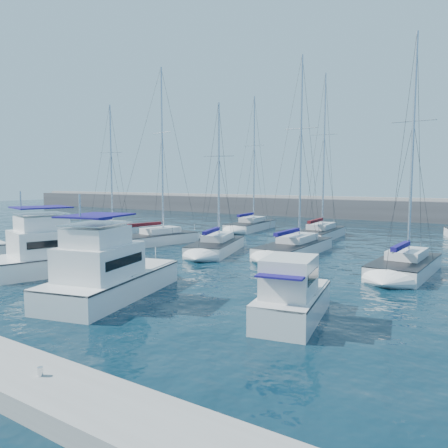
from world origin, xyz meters
The scene contains 13 objects.
ground centered at (0.00, 0.00, 0.00)m, with size 220.00×220.00×0.00m, color black.
breakwater centered at (0.00, 52.00, 1.05)m, with size 160.00×6.00×4.45m.
dock_cleat_near_stbd centered at (8.00, -11.00, 0.72)m, with size 0.16×0.16×0.25m, color silver.
motor_yacht_port_inner centered at (-6.09, -0.38, 1.13)m, with size 6.11×9.24×4.69m.
motor_yacht_stbd_inner centered at (1.69, -2.97, 1.13)m, with size 5.35×9.09×4.69m.
motor_yacht_stbd_outer centered at (10.96, -1.22, 0.94)m, with size 3.32×5.84×3.20m.
sailboat_mid_a centered at (-17.52, 14.42, 0.53)m, with size 5.04×7.57×14.34m.
sailboat_mid_b centered at (-9.28, 12.81, 0.55)m, with size 4.63×8.41×16.71m.
sailboat_mid_c centered at (-1.81, 11.81, 0.50)m, with size 5.25×8.54×12.68m.
sailboat_mid_d centered at (3.99, 14.63, 0.52)m, with size 3.42×9.60×16.28m.
sailboat_mid_e centered at (13.05, 11.35, 0.54)m, with size 3.32×7.86×15.47m.
sailboat_back_a centered at (-7.88, 28.11, 0.53)m, with size 3.97×9.29×16.42m.
sailboat_back_b centered at (2.09, 25.07, 0.54)m, with size 3.78×9.25×17.19m.
Camera 1 is at (18.46, -17.78, 5.87)m, focal length 35.00 mm.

